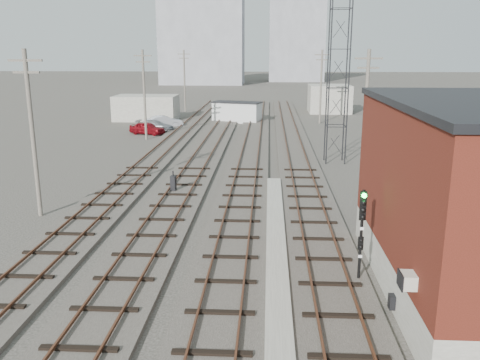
# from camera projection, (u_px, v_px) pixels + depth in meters

# --- Properties ---
(ground) EXTENTS (320.00, 320.00, 0.00)m
(ground) POSITION_uv_depth(u_px,v_px,m) (268.00, 121.00, 66.20)
(ground) COLOR #282621
(ground) RESTS_ON ground
(track_right) EXTENTS (3.20, 90.00, 0.39)m
(track_right) POSITION_uv_depth(u_px,v_px,m) (295.00, 151.00, 45.73)
(track_right) COLOR #332D28
(track_right) RESTS_ON ground
(track_mid_right) EXTENTS (3.20, 90.00, 0.39)m
(track_mid_right) POSITION_uv_depth(u_px,v_px,m) (251.00, 151.00, 45.94)
(track_mid_right) COLOR #332D28
(track_mid_right) RESTS_ON ground
(track_mid_left) EXTENTS (3.20, 90.00, 0.39)m
(track_mid_left) POSITION_uv_depth(u_px,v_px,m) (207.00, 150.00, 46.16)
(track_mid_left) COLOR #332D28
(track_mid_left) RESTS_ON ground
(track_left) EXTENTS (3.20, 90.00, 0.39)m
(track_left) POSITION_uv_depth(u_px,v_px,m) (163.00, 150.00, 46.38)
(track_left) COLOR #332D28
(track_left) RESTS_ON ground
(platform_curb) EXTENTS (0.90, 28.00, 0.26)m
(platform_curb) POSITION_uv_depth(u_px,v_px,m) (277.00, 262.00, 21.65)
(platform_curb) COLOR gray
(platform_curb) RESTS_ON ground
(brick_building) EXTENTS (6.54, 12.20, 7.22)m
(brick_building) POSITION_uv_depth(u_px,v_px,m) (472.00, 200.00, 18.46)
(brick_building) COLOR gray
(brick_building) RESTS_ON ground
(lattice_tower) EXTENTS (1.60, 1.60, 15.00)m
(lattice_tower) POSITION_uv_depth(u_px,v_px,m) (338.00, 69.00, 39.86)
(lattice_tower) COLOR black
(lattice_tower) RESTS_ON ground
(utility_pole_left_a) EXTENTS (1.80, 0.24, 9.00)m
(utility_pole_left_a) POSITION_uv_depth(u_px,v_px,m) (32.00, 130.00, 27.00)
(utility_pole_left_a) COLOR #595147
(utility_pole_left_a) RESTS_ON ground
(utility_pole_left_b) EXTENTS (1.80, 0.24, 9.00)m
(utility_pole_left_b) POSITION_uv_depth(u_px,v_px,m) (144.00, 92.00, 51.19)
(utility_pole_left_b) COLOR #595147
(utility_pole_left_b) RESTS_ON ground
(utility_pole_left_c) EXTENTS (1.80, 0.24, 9.00)m
(utility_pole_left_c) POSITION_uv_depth(u_px,v_px,m) (184.00, 79.00, 75.37)
(utility_pole_left_c) COLOR #595147
(utility_pole_left_c) RESTS_ON ground
(utility_pole_right_a) EXTENTS (1.80, 0.24, 9.00)m
(utility_pole_right_a) POSITION_uv_depth(u_px,v_px,m) (365.00, 114.00, 33.71)
(utility_pole_right_a) COLOR #595147
(utility_pole_right_a) RESTS_ON ground
(utility_pole_right_b) EXTENTS (1.80, 0.24, 9.00)m
(utility_pole_right_b) POSITION_uv_depth(u_px,v_px,m) (321.00, 85.00, 62.73)
(utility_pole_right_b) COLOR #595147
(utility_pole_right_b) RESTS_ON ground
(apartment_left) EXTENTS (22.00, 14.00, 30.00)m
(apartment_left) POSITION_uv_depth(u_px,v_px,m) (202.00, 27.00, 136.03)
(apartment_left) COLOR gray
(apartment_left) RESTS_ON ground
(apartment_right) EXTENTS (16.00, 12.00, 26.00)m
(apartment_right) POSITION_uv_depth(u_px,v_px,m) (297.00, 36.00, 149.61)
(apartment_right) COLOR gray
(apartment_right) RESTS_ON ground
(shed_left) EXTENTS (8.00, 5.00, 3.20)m
(shed_left) POSITION_uv_depth(u_px,v_px,m) (146.00, 108.00, 66.68)
(shed_left) COLOR gray
(shed_left) RESTS_ON ground
(shed_right) EXTENTS (6.00, 6.00, 4.00)m
(shed_right) POSITION_uv_depth(u_px,v_px,m) (329.00, 99.00, 74.89)
(shed_right) COLOR gray
(shed_right) RESTS_ON ground
(signal_mast) EXTENTS (0.40, 0.40, 3.80)m
(signal_mast) POSITION_uv_depth(u_px,v_px,m) (362.00, 230.00, 19.48)
(signal_mast) COLOR gray
(signal_mast) RESTS_ON ground
(switch_stand) EXTENTS (0.37, 0.37, 1.39)m
(switch_stand) POSITION_uv_depth(u_px,v_px,m) (173.00, 184.00, 32.38)
(switch_stand) COLOR black
(switch_stand) RESTS_ON ground
(site_trailer) EXTENTS (6.64, 4.28, 2.58)m
(site_trailer) POSITION_uv_depth(u_px,v_px,m) (237.00, 112.00, 64.81)
(site_trailer) COLOR silver
(site_trailer) RESTS_ON ground
(car_red) EXTENTS (4.25, 2.76, 1.34)m
(car_red) POSITION_uv_depth(u_px,v_px,m) (147.00, 128.00, 55.40)
(car_red) COLOR maroon
(car_red) RESTS_ON ground
(car_silver) EXTENTS (4.57, 3.05, 1.42)m
(car_silver) POSITION_uv_depth(u_px,v_px,m) (164.00, 122.00, 60.26)
(car_silver) COLOR #A6A8AE
(car_silver) RESTS_ON ground
(car_grey) EXTENTS (4.47, 2.27, 1.24)m
(car_grey) POSITION_uv_depth(u_px,v_px,m) (155.00, 126.00, 57.59)
(car_grey) COLOR slate
(car_grey) RESTS_ON ground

